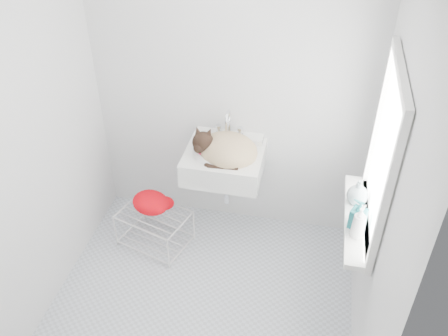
% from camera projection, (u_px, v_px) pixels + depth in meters
% --- Properties ---
extents(floor, '(2.20, 2.00, 0.02)m').
position_uv_depth(floor, '(203.00, 299.00, 3.69)').
color(floor, silver).
rests_on(floor, ground).
extents(back_wall, '(2.20, 0.02, 2.50)m').
position_uv_depth(back_wall, '(230.00, 90.00, 3.73)').
color(back_wall, silver).
rests_on(back_wall, ground).
extents(right_wall, '(0.02, 2.00, 2.50)m').
position_uv_depth(right_wall, '(386.00, 190.00, 2.76)').
color(right_wall, silver).
rests_on(right_wall, ground).
extents(left_wall, '(0.02, 2.00, 2.50)m').
position_uv_depth(left_wall, '(31.00, 145.00, 3.12)').
color(left_wall, silver).
rests_on(left_wall, ground).
extents(window_glass, '(0.01, 0.80, 1.00)m').
position_uv_depth(window_glass, '(385.00, 155.00, 2.86)').
color(window_glass, white).
rests_on(window_glass, right_wall).
extents(window_frame, '(0.04, 0.90, 1.10)m').
position_uv_depth(window_frame, '(382.00, 155.00, 2.86)').
color(window_frame, white).
rests_on(window_frame, right_wall).
extents(windowsill, '(0.16, 0.88, 0.04)m').
position_uv_depth(windowsill, '(357.00, 219.00, 3.18)').
color(windowsill, white).
rests_on(windowsill, right_wall).
extents(sink, '(0.60, 0.53, 0.24)m').
position_uv_depth(sink, '(224.00, 152.00, 3.76)').
color(sink, white).
rests_on(sink, back_wall).
extents(faucet, '(0.22, 0.15, 0.22)m').
position_uv_depth(faucet, '(229.00, 125.00, 3.82)').
color(faucet, silver).
rests_on(faucet, sink).
extents(cat, '(0.52, 0.46, 0.30)m').
position_uv_depth(cat, '(225.00, 149.00, 3.72)').
color(cat, tan).
rests_on(cat, sink).
extents(wire_rack, '(0.62, 0.52, 0.32)m').
position_uv_depth(wire_rack, '(155.00, 229.00, 4.08)').
color(wire_rack, silver).
rests_on(wire_rack, floor).
extents(towel, '(0.39, 0.35, 0.13)m').
position_uv_depth(towel, '(151.00, 206.00, 4.01)').
color(towel, '#F20A00').
rests_on(towel, wire_rack).
extents(bottle_a, '(0.10, 0.10, 0.19)m').
position_uv_depth(bottle_a, '(356.00, 236.00, 3.03)').
color(bottle_a, white).
rests_on(bottle_a, windowsill).
extents(bottle_b, '(0.12, 0.12, 0.21)m').
position_uv_depth(bottle_b, '(356.00, 227.00, 3.09)').
color(bottle_b, '#1A7074').
rests_on(bottle_b, windowsill).
extents(bottle_c, '(0.18, 0.18, 0.18)m').
position_uv_depth(bottle_c, '(356.00, 202.00, 3.28)').
color(bottle_c, '#A9BBC0').
rests_on(bottle_c, windowsill).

